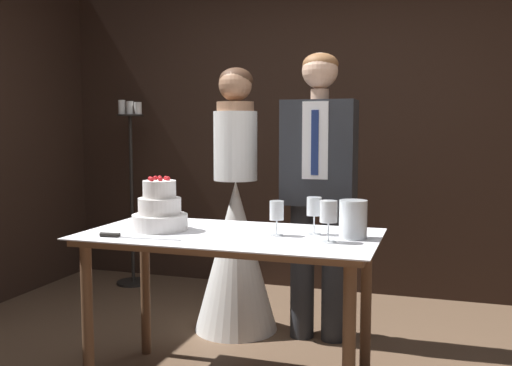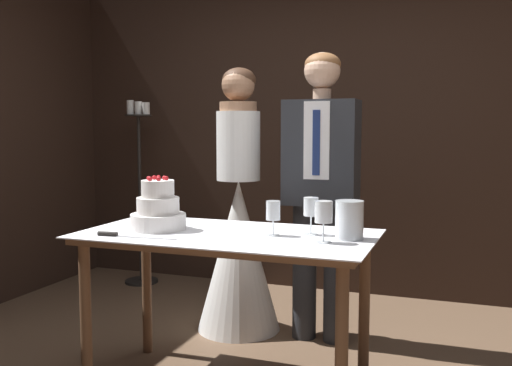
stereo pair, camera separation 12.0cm
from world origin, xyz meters
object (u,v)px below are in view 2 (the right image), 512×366
Objects in this scene: candle_stand at (140,194)px; cake_table at (227,252)px; bride at (239,235)px; wine_glass_middle at (311,209)px; tiered_cake at (158,210)px; wine_glass_near at (273,212)px; hurricane_candle at (349,221)px; wine_glass_far at (324,214)px; groom at (321,178)px; cake_knife at (121,235)px.

cake_table is at bearing -47.32° from candle_stand.
bride is at bearing -32.55° from candle_stand.
wine_glass_middle is at bearing -47.53° from bride.
tiered_cake is 0.61m from wine_glass_near.
tiered_cake is at bearing -171.08° from wine_glass_middle.
wine_glass_middle is at bearing 166.85° from hurricane_candle.
tiered_cake is 1.54× the size of wine_glass_middle.
wine_glass_middle reaches higher than wine_glass_near.
wine_glass_middle is 1.01× the size of hurricane_candle.
candle_stand reaches higher than wine_glass_far.
candle_stand is at bearing 143.25° from hurricane_candle.
bride reaches higher than wine_glass_near.
wine_glass_near is at bearing -92.75° from groom.
cake_knife is 2.42× the size of wine_glass_near.
wine_glass_far is 0.11× the size of groom.
candle_stand reaches higher than tiered_cake.
wine_glass_near is 0.10× the size of groom.
bride is (-0.77, 0.90, -0.30)m from wine_glass_far.
wine_glass_middle is 0.11× the size of bride.
hurricane_candle is at bearing -67.47° from groom.
wine_glass_middle is at bearing -38.67° from candle_stand.
candle_stand is at bearing 137.19° from wine_glass_near.
cake_knife is at bearing -163.05° from hurricane_candle.
tiered_cake is 0.17× the size of bride.
cake_knife is 0.23× the size of groom.
candle_stand is at bearing 124.24° from tiered_cake.
cake_knife is (-0.44, -0.26, 0.10)m from cake_table.
candle_stand is at bearing 141.33° from wine_glass_middle.
wine_glass_middle is 0.10× the size of groom.
cake_knife reaches higher than cake_table.
wine_glass_far is at bearing -58.92° from wine_glass_middle.
hurricane_candle is (0.59, 0.06, 0.18)m from cake_table.
wine_glass_near is at bearing 4.56° from cake_table.
wine_glass_far is 0.12× the size of candle_stand.
wine_glass_middle is 0.75m from groom.
cake_table is at bearing -108.07° from groom.
wine_glass_near is 2.34m from candle_stand.
wine_glass_far reaches higher than cake_table.
cake_knife is 2.13m from candle_stand.
groom is at bearing -23.77° from candle_stand.
bride reaches higher than hurricane_candle.
wine_glass_far is (0.10, -0.17, 0.00)m from wine_glass_middle.
cake_knife is 0.92m from wine_glass_middle.
candle_stand reaches higher than wine_glass_near.
groom is (-0.23, 0.90, 0.08)m from wine_glass_far.
cake_knife is at bearing -123.01° from groom.
tiered_cake is at bearing -96.82° from bride.
wine_glass_near is at bearing 17.40° from cake_knife.
cake_table is 0.32m from wine_glass_near.
hurricane_candle is 0.11× the size of bride.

